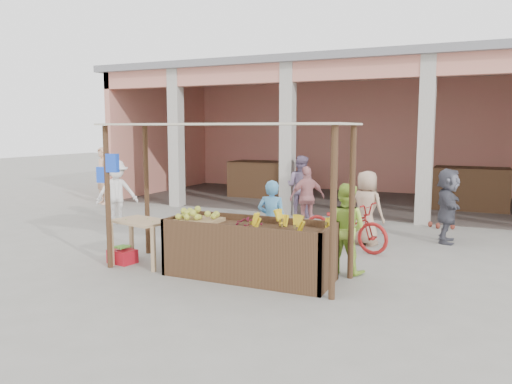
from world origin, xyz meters
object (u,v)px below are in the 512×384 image
at_px(motorcycle, 345,224).
at_px(vendor_blue, 272,218).
at_px(side_table, 141,228).
at_px(red_crate, 122,256).
at_px(vendor_green, 345,226).
at_px(fruit_stall, 249,252).

bearing_deg(motorcycle, vendor_blue, 159.14).
distance_m(vendor_blue, motorcycle, 1.66).
relative_size(side_table, motorcycle, 0.58).
xyz_separation_m(red_crate, vendor_blue, (2.30, 1.18, 0.64)).
bearing_deg(vendor_green, motorcycle, -67.63).
height_order(vendor_blue, vendor_green, same).
xyz_separation_m(fruit_stall, side_table, (-1.96, -0.09, 0.23)).
height_order(vendor_blue, motorcycle, vendor_blue).
bearing_deg(fruit_stall, vendor_blue, 92.53).
bearing_deg(red_crate, side_table, 17.10).
height_order(fruit_stall, vendor_green, vendor_green).
bearing_deg(red_crate, motorcycle, 47.28).
relative_size(vendor_green, motorcycle, 0.81).
bearing_deg(side_table, vendor_green, 30.09).
bearing_deg(vendor_green, side_table, 25.17).
distance_m(side_table, red_crate, 0.65).
xyz_separation_m(fruit_stall, vendor_blue, (-0.05, 1.04, 0.36)).
xyz_separation_m(fruit_stall, vendor_green, (1.28, 0.89, 0.36)).
bearing_deg(vendor_green, red_crate, 24.22).
xyz_separation_m(fruit_stall, motorcycle, (0.91, 2.37, 0.09)).
distance_m(vendor_blue, vendor_green, 1.33).
distance_m(fruit_stall, vendor_green, 1.60).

